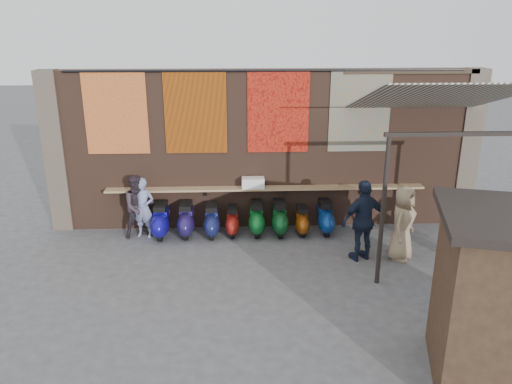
% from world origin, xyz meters
% --- Properties ---
extents(ground, '(70.00, 70.00, 0.00)m').
position_xyz_m(ground, '(0.00, 0.00, 0.00)').
color(ground, '#474749').
rests_on(ground, ground).
extents(brick_wall, '(10.00, 0.40, 4.00)m').
position_xyz_m(brick_wall, '(0.00, 2.70, 2.00)').
color(brick_wall, brown).
rests_on(brick_wall, ground).
extents(pier_left, '(0.50, 0.50, 4.00)m').
position_xyz_m(pier_left, '(-5.20, 2.70, 2.00)').
color(pier_left, '#4C4238').
rests_on(pier_left, ground).
extents(pier_right, '(0.50, 0.50, 4.00)m').
position_xyz_m(pier_right, '(5.20, 2.70, 2.00)').
color(pier_right, '#4C4238').
rests_on(pier_right, ground).
extents(eating_counter, '(8.00, 0.32, 0.05)m').
position_xyz_m(eating_counter, '(0.00, 2.33, 1.10)').
color(eating_counter, '#9E7A51').
rests_on(eating_counter, brick_wall).
extents(shelf_box, '(0.56, 0.30, 0.26)m').
position_xyz_m(shelf_box, '(-0.32, 2.30, 1.26)').
color(shelf_box, white).
rests_on(shelf_box, eating_counter).
extents(tapestry_redgold, '(1.50, 0.02, 2.00)m').
position_xyz_m(tapestry_redgold, '(-3.60, 2.48, 3.00)').
color(tapestry_redgold, maroon).
rests_on(tapestry_redgold, brick_wall).
extents(tapestry_sun, '(1.50, 0.02, 2.00)m').
position_xyz_m(tapestry_sun, '(-1.70, 2.48, 3.00)').
color(tapestry_sun, orange).
rests_on(tapestry_sun, brick_wall).
extents(tapestry_orange, '(1.50, 0.02, 2.00)m').
position_xyz_m(tapestry_orange, '(0.30, 2.48, 3.00)').
color(tapestry_orange, red).
rests_on(tapestry_orange, brick_wall).
extents(tapestry_multi, '(1.50, 0.02, 2.00)m').
position_xyz_m(tapestry_multi, '(2.30, 2.48, 3.00)').
color(tapestry_multi, teal).
rests_on(tapestry_multi, brick_wall).
extents(hang_rail, '(9.50, 0.06, 0.06)m').
position_xyz_m(hang_rail, '(0.00, 2.47, 3.98)').
color(hang_rail, black).
rests_on(hang_rail, brick_wall).
extents(scooter_stool_0, '(0.40, 0.88, 0.84)m').
position_xyz_m(scooter_stool_0, '(-2.61, 1.95, 0.42)').
color(scooter_stool_0, '#110C88').
rests_on(scooter_stool_0, ground).
extents(scooter_stool_1, '(0.39, 0.87, 0.83)m').
position_xyz_m(scooter_stool_1, '(-1.99, 1.99, 0.41)').
color(scooter_stool_1, '#20164F').
rests_on(scooter_stool_1, ground).
extents(scooter_stool_2, '(0.37, 0.83, 0.79)m').
position_xyz_m(scooter_stool_2, '(-1.36, 1.95, 0.40)').
color(scooter_stool_2, '#151B4F').
rests_on(scooter_stool_2, ground).
extents(scooter_stool_3, '(0.33, 0.74, 0.70)m').
position_xyz_m(scooter_stool_3, '(-0.85, 2.01, 0.35)').
color(scooter_stool_3, maroon).
rests_on(scooter_stool_3, ground).
extents(scooter_stool_4, '(0.38, 0.85, 0.81)m').
position_xyz_m(scooter_stool_4, '(-0.25, 2.03, 0.40)').
color(scooter_stool_4, '#0E6325').
rests_on(scooter_stool_4, ground).
extents(scooter_stool_5, '(0.39, 0.87, 0.82)m').
position_xyz_m(scooter_stool_5, '(0.33, 2.00, 0.41)').
color(scooter_stool_5, '#0D431D').
rests_on(scooter_stool_5, ground).
extents(scooter_stool_6, '(0.32, 0.72, 0.68)m').
position_xyz_m(scooter_stool_6, '(0.88, 1.99, 0.34)').
color(scooter_stool_6, '#803B0B').
rests_on(scooter_stool_6, ground).
extents(scooter_stool_7, '(0.38, 0.85, 0.80)m').
position_xyz_m(scooter_stool_7, '(1.48, 2.03, 0.40)').
color(scooter_stool_7, navy).
rests_on(scooter_stool_7, ground).
extents(diner_left, '(0.61, 0.47, 1.50)m').
position_xyz_m(diner_left, '(-3.03, 1.99, 0.75)').
color(diner_left, '#7881AF').
rests_on(diner_left, ground).
extents(diner_right, '(0.96, 0.89, 1.58)m').
position_xyz_m(diner_right, '(-3.14, 2.00, 0.79)').
color(diner_right, '#332830').
rests_on(diner_right, ground).
extents(shopper_navy, '(1.17, 0.78, 1.85)m').
position_xyz_m(shopper_navy, '(2.04, 0.50, 0.93)').
color(shopper_navy, '#161E32').
rests_on(shopper_navy, ground).
extents(shopper_grey, '(1.07, 0.77, 1.50)m').
position_xyz_m(shopper_grey, '(4.45, -0.11, 0.75)').
color(shopper_grey, slate).
rests_on(shopper_grey, ground).
extents(shopper_tan, '(0.93, 1.00, 1.71)m').
position_xyz_m(shopper_tan, '(2.91, 0.48, 0.86)').
color(shopper_tan, '#9B8162').
rests_on(shopper_tan, ground).
extents(stall_shelf, '(1.88, 0.60, 0.06)m').
position_xyz_m(stall_shelf, '(3.53, -2.75, 0.91)').
color(stall_shelf, '#473321').
rests_on(stall_shelf, market_stall).
extents(awning_canvas, '(3.20, 3.28, 0.97)m').
position_xyz_m(awning_canvas, '(3.50, 0.90, 3.55)').
color(awning_canvas, beige).
rests_on(awning_canvas, brick_wall).
extents(awning_ledger, '(3.30, 0.08, 0.12)m').
position_xyz_m(awning_ledger, '(3.50, 2.49, 3.95)').
color(awning_ledger, '#33261C').
rests_on(awning_ledger, brick_wall).
extents(awning_header, '(3.00, 0.08, 0.08)m').
position_xyz_m(awning_header, '(3.50, -0.60, 3.08)').
color(awning_header, black).
rests_on(awning_header, awning_post_left).
extents(awning_post_left, '(0.09, 0.09, 3.10)m').
position_xyz_m(awning_post_left, '(2.10, -0.60, 1.55)').
color(awning_post_left, black).
rests_on(awning_post_left, ground).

